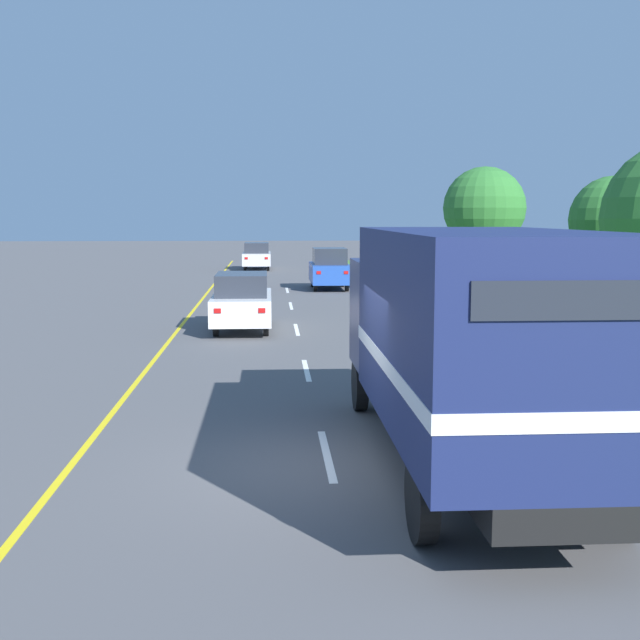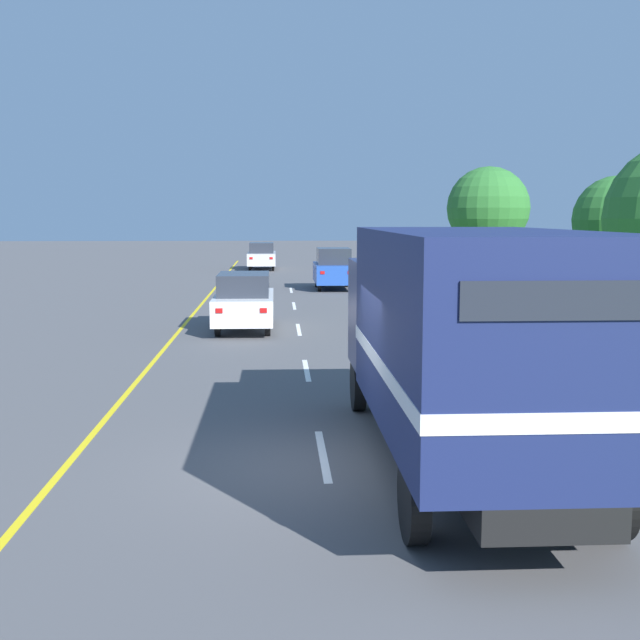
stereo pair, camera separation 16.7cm
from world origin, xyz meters
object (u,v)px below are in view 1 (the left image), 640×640
delineator_post (576,404)px  horse_trailer_truck (470,336)px  roadside_tree_mid (613,220)px  highway_sign (585,300)px  lead_car_blue_ahead (329,269)px  roadside_tree_far (484,208)px  lead_car_white (242,301)px  lead_car_silver_ahead (257,256)px

delineator_post → horse_trailer_truck: bearing=-142.5°
horse_trailer_truck → roadside_tree_mid: bearing=61.0°
horse_trailer_truck → highway_sign: horse_trailer_truck is taller
lead_car_blue_ahead → roadside_tree_far: 8.35m
delineator_post → roadside_tree_mid: bearing=64.9°
horse_trailer_truck → lead_car_white: bearing=104.4°
lead_car_white → roadside_tree_mid: 13.26m
roadside_tree_mid → roadside_tree_far: 6.97m
highway_sign → roadside_tree_mid: size_ratio=0.54×
lead_car_silver_ahead → delineator_post: lead_car_silver_ahead is taller
highway_sign → roadside_tree_far: size_ratio=0.47×
roadside_tree_mid → highway_sign: bearing=-116.5°
horse_trailer_truck → delineator_post: (2.22, 1.71, -1.40)m
horse_trailer_truck → lead_car_white: (-3.61, 14.08, -1.00)m
lead_car_silver_ahead → lead_car_blue_ahead: bearing=-75.4°
horse_trailer_truck → lead_car_blue_ahead: (0.13, 27.70, -0.92)m
horse_trailer_truck → lead_car_silver_ahead: horse_trailer_truck is taller
lead_car_white → highway_sign: (8.07, -6.99, 0.72)m
lead_car_blue_ahead → highway_sign: (4.34, -20.61, 0.63)m
horse_trailer_truck → highway_sign: 8.38m
lead_car_white → horse_trailer_truck: bearing=-75.6°
roadside_tree_mid → roadside_tree_far: (-2.85, 6.34, 0.46)m
horse_trailer_truck → roadside_tree_far: (6.34, 22.89, 1.92)m
lead_car_white → roadside_tree_mid: size_ratio=0.88×
lead_car_white → lead_car_blue_ahead: bearing=74.7°
lead_car_white → roadside_tree_mid: (12.79, 2.47, 2.46)m
roadside_tree_mid → roadside_tree_far: roadside_tree_far is taller
lead_car_white → roadside_tree_far: roadside_tree_far is taller
highway_sign → roadside_tree_far: (1.87, 15.80, 2.20)m
highway_sign → delineator_post: bearing=-112.7°
horse_trailer_truck → roadside_tree_far: roadside_tree_far is taller
lead_car_silver_ahead → roadside_tree_mid: bearing=-63.3°
lead_car_silver_ahead → highway_sign: bearing=-77.0°
lead_car_white → lead_car_silver_ahead: (0.04, 27.85, -0.00)m
delineator_post → lead_car_silver_ahead: bearing=98.2°
lead_car_white → delineator_post: lead_car_white is taller
lead_car_silver_ahead → delineator_post: 40.64m
lead_car_white → roadside_tree_far: bearing=41.5°
horse_trailer_truck → lead_car_blue_ahead: size_ratio=2.09×
lead_car_white → highway_sign: size_ratio=1.63×
roadside_tree_far → delineator_post: size_ratio=5.88×
lead_car_silver_ahead → roadside_tree_far: roadside_tree_far is taller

